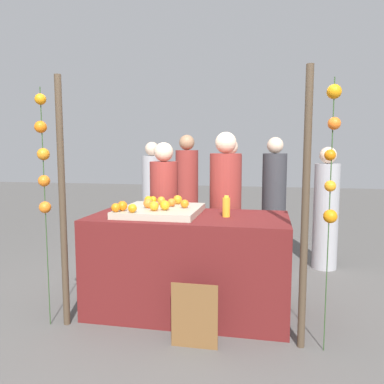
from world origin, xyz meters
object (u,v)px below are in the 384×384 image
at_px(stall_counter, 189,263).
at_px(juice_bottle, 226,207).
at_px(orange_0, 148,203).
at_px(vendor_left, 164,217).
at_px(orange_1, 149,200).
at_px(vendor_right, 225,216).
at_px(chalkboard_sign, 195,316).

relative_size(stall_counter, juice_bottle, 9.43).
bearing_deg(orange_0, vendor_left, 94.20).
bearing_deg(vendor_left, orange_1, -91.11).
xyz_separation_m(stall_counter, orange_0, (-0.38, -0.02, 0.56)).
bearing_deg(vendor_right, stall_counter, -109.87).
bearing_deg(orange_0, stall_counter, 2.80).
xyz_separation_m(orange_1, chalkboard_sign, (0.63, -0.86, -0.76)).
distance_m(chalkboard_sign, vendor_left, 1.61).
xyz_separation_m(juice_bottle, vendor_right, (-0.09, 0.71, -0.21)).
height_order(orange_0, juice_bottle, juice_bottle).
bearing_deg(vendor_left, stall_counter, -59.51).
xyz_separation_m(orange_1, vendor_right, (0.71, 0.50, -0.22)).
bearing_deg(vendor_left, vendor_right, -3.05).
xyz_separation_m(orange_0, vendor_right, (0.64, 0.73, -0.22)).
distance_m(orange_0, juice_bottle, 0.73).
bearing_deg(juice_bottle, vendor_right, 96.98).
bearing_deg(vendor_right, orange_0, -131.30).
height_order(stall_counter, vendor_left, vendor_left).
xyz_separation_m(stall_counter, orange_1, (-0.45, 0.21, 0.55)).
height_order(orange_0, chalkboard_sign, orange_0).
height_order(chalkboard_sign, vendor_left, vendor_left).
bearing_deg(juice_bottle, orange_0, -178.66).
xyz_separation_m(orange_0, vendor_left, (-0.06, 0.77, -0.27)).
relative_size(stall_counter, orange_1, 21.48).
bearing_deg(stall_counter, juice_bottle, -0.29).
distance_m(juice_bottle, vendor_right, 0.75).
bearing_deg(juice_bottle, vendor_left, 136.30).
distance_m(vendor_left, vendor_right, 0.70).
xyz_separation_m(stall_counter, chalkboard_sign, (0.18, -0.66, -0.21)).
bearing_deg(vendor_right, orange_1, -144.52).
height_order(stall_counter, vendor_right, vendor_right).
bearing_deg(vendor_right, vendor_left, 176.95).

